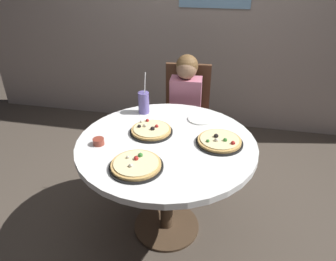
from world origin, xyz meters
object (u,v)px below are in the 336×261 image
chair_wooden (186,112)px  diner_child (184,126)px  pizza_cheese (219,141)px  soda_cup (144,103)px  pizza_veggie (151,130)px  pizza_pepperoni (136,165)px  sauce_bowl (99,142)px  dining_table (166,155)px  plate_small (201,119)px

chair_wooden → diner_child: 0.19m
pizza_cheese → soda_cup: 0.67m
diner_child → soda_cup: 0.55m
pizza_cheese → pizza_veggie: bearing=174.3°
diner_child → pizza_pepperoni: size_ratio=3.57×
sauce_bowl → diner_child: bearing=63.8°
sauce_bowl → dining_table: bearing=16.9°
plate_small → sauce_bowl: bearing=-141.4°
pizza_veggie → pizza_cheese: bearing=-5.7°
plate_small → pizza_cheese: bearing=-63.0°
diner_child → plate_small: diner_child is taller
diner_child → soda_cup: diner_child is taller
dining_table → pizza_veggie: bearing=144.5°
chair_wooden → diner_child: (0.01, -0.18, -0.05)m
pizza_veggie → plate_small: (0.30, 0.25, -0.01)m
chair_wooden → sauce_bowl: chair_wooden is taller
chair_wooden → soda_cup: 0.65m
dining_table → sauce_bowl: size_ratio=16.23×
diner_child → plate_small: bearing=-64.8°
pizza_veggie → plate_small: pizza_veggie is taller
chair_wooden → soda_cup: bearing=-115.1°
soda_cup → plate_small: 0.43m
chair_wooden → pizza_cheese: bearing=-68.4°
pizza_veggie → diner_child: bearing=78.4°
pizza_pepperoni → sauce_bowl: (-0.30, 0.18, 0.00)m
pizza_pepperoni → plate_small: (0.28, 0.64, -0.01)m
pizza_cheese → soda_cup: soda_cup is taller
chair_wooden → pizza_veggie: size_ratio=3.34×
pizza_pepperoni → pizza_cheese: bearing=38.7°
pizza_veggie → soda_cup: bearing=114.5°
pizza_pepperoni → sauce_bowl: 0.35m
pizza_veggie → soda_cup: 0.31m
pizza_veggie → soda_cup: soda_cup is taller
dining_table → sauce_bowl: 0.44m
pizza_veggie → sauce_bowl: bearing=-143.2°
chair_wooden → plate_small: 0.62m
dining_table → soda_cup: soda_cup is taller
pizza_cheese → pizza_pepperoni: 0.55m
diner_child → chair_wooden: bearing=93.3°
plate_small → pizza_veggie: bearing=-139.8°
pizza_veggie → pizza_pepperoni: 0.39m
dining_table → plate_small: (0.18, 0.34, 0.11)m
dining_table → diner_child: diner_child is taller
dining_table → pizza_veggie: pizza_veggie is taller
pizza_pepperoni → plate_small: 0.70m
dining_table → chair_wooden: bearing=90.4°
chair_wooden → pizza_pepperoni: chair_wooden is taller
chair_wooden → diner_child: diner_child is taller
soda_cup → sauce_bowl: bearing=-107.4°
pizza_cheese → plate_small: bearing=117.0°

